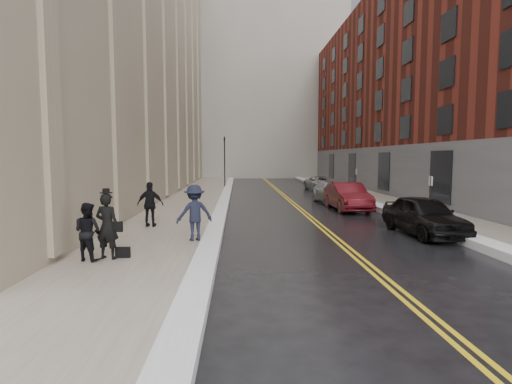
{
  "coord_description": "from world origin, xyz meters",
  "views": [
    {
      "loc": [
        -1.23,
        -10.5,
        3.13
      ],
      "look_at": [
        -0.45,
        6.96,
        1.6
      ],
      "focal_mm": 28.0,
      "sensor_mm": 36.0,
      "label": 1
    }
  ],
  "objects": [
    {
      "name": "pedestrian_a",
      "position": [
        -5.58,
        1.05,
        0.99
      ],
      "size": [
        1.0,
        0.9,
        1.69
      ],
      "primitive_type": "imported",
      "rotation": [
        0.0,
        0.0,
        2.75
      ],
      "color": "black",
      "rests_on": "sidewalk_left"
    },
    {
      "name": "pedestrian_c",
      "position": [
        -5.0,
        6.65,
        1.11
      ],
      "size": [
        1.16,
        0.54,
        1.92
      ],
      "primitive_type": "imported",
      "rotation": [
        0.0,
        0.0,
        3.08
      ],
      "color": "black",
      "rests_on": "sidewalk_left"
    },
    {
      "name": "snow_ridge_left",
      "position": [
        -2.2,
        16.0,
        0.13
      ],
      "size": [
        0.7,
        60.8,
        0.26
      ],
      "primitive_type": "cube",
      "color": "white",
      "rests_on": "ground"
    },
    {
      "name": "car_maroon",
      "position": [
        5.2,
        12.64,
        0.81
      ],
      "size": [
        1.83,
        4.98,
        1.63
      ],
      "primitive_type": "imported",
      "rotation": [
        0.0,
        0.0,
        0.02
      ],
      "color": "#490D13",
      "rests_on": "ground"
    },
    {
      "name": "tower_far_left",
      "position": [
        -12.0,
        72.0,
        30.0
      ],
      "size": [
        22.0,
        18.0,
        60.0
      ],
      "primitive_type": "cube",
      "color": "slate",
      "rests_on": "ground"
    },
    {
      "name": "parking_sign_near",
      "position": [
        7.9,
        8.0,
        1.36
      ],
      "size": [
        0.06,
        0.35,
        2.23
      ],
      "color": "black",
      "rests_on": "ground"
    },
    {
      "name": "snow_ridge_right",
      "position": [
        7.15,
        16.0,
        0.15
      ],
      "size": [
        0.85,
        60.8,
        0.3
      ],
      "primitive_type": "cube",
      "color": "white",
      "rests_on": "ground"
    },
    {
      "name": "car_silver_far",
      "position": [
        6.5,
        26.23,
        0.66
      ],
      "size": [
        2.78,
        5.01,
        1.32
      ],
      "primitive_type": "imported",
      "rotation": [
        0.0,
        0.0,
        0.13
      ],
      "color": "#999BA0",
      "rests_on": "ground"
    },
    {
      "name": "ground",
      "position": [
        0.0,
        0.0,
        0.0
      ],
      "size": [
        160.0,
        160.0,
        0.0
      ],
      "primitive_type": "plane",
      "color": "black",
      "rests_on": "ground"
    },
    {
      "name": "building_right",
      "position": [
        17.5,
        23.0,
        9.0
      ],
      "size": [
        14.0,
        50.0,
        18.0
      ],
      "primitive_type": "cube",
      "color": "maroon",
      "rests_on": "ground"
    },
    {
      "name": "sidewalk_left",
      "position": [
        -4.5,
        16.0,
        0.07
      ],
      "size": [
        4.0,
        64.0,
        0.15
      ],
      "primitive_type": "cube",
      "color": "gray",
      "rests_on": "ground"
    },
    {
      "name": "traffic_signal",
      "position": [
        -2.6,
        30.0,
        3.08
      ],
      "size": [
        0.18,
        0.15,
        5.2
      ],
      "color": "black",
      "rests_on": "ground"
    },
    {
      "name": "tower_far_center",
      "position": [
        1.0,
        56.0,
        26.0
      ],
      "size": [
        28.0,
        16.0,
        52.0
      ],
      "primitive_type": "cube",
      "color": "gray",
      "rests_on": "ground"
    },
    {
      "name": "car_silver_near",
      "position": [
        5.2,
        16.28,
        0.72
      ],
      "size": [
        2.39,
        5.11,
        1.44
      ],
      "primitive_type": "imported",
      "rotation": [
        0.0,
        0.0,
        0.08
      ],
      "color": "#A9ABB1",
      "rests_on": "ground"
    },
    {
      "name": "tower_far_right",
      "position": [
        14.0,
        66.0,
        22.0
      ],
      "size": [
        22.0,
        18.0,
        44.0
      ],
      "primitive_type": "cube",
      "color": "slate",
      "rests_on": "ground"
    },
    {
      "name": "pedestrian_main",
      "position": [
        -5.07,
        1.2,
        1.12
      ],
      "size": [
        0.8,
        0.62,
        1.94
      ],
      "primitive_type": "imported",
      "rotation": [
        0.0,
        0.0,
        2.91
      ],
      "color": "black",
      "rests_on": "sidewalk_left"
    },
    {
      "name": "sidewalk_right",
      "position": [
        9.0,
        16.0,
        0.07
      ],
      "size": [
        3.0,
        64.0,
        0.15
      ],
      "primitive_type": "cube",
      "color": "gray",
      "rests_on": "ground"
    },
    {
      "name": "parking_sign_far",
      "position": [
        7.9,
        20.0,
        1.36
      ],
      "size": [
        0.06,
        0.35,
        2.23
      ],
      "color": "black",
      "rests_on": "ground"
    },
    {
      "name": "pedestrian_b",
      "position": [
        -2.8,
        3.72,
        1.15
      ],
      "size": [
        1.47,
        1.14,
        2.0
      ],
      "primitive_type": "imported",
      "rotation": [
        0.0,
        0.0,
        3.49
      ],
      "color": "black",
      "rests_on": "sidewalk_left"
    },
    {
      "name": "car_black",
      "position": [
        6.24,
        5.1,
        0.79
      ],
      "size": [
        2.13,
        4.74,
        1.58
      ],
      "primitive_type": "imported",
      "rotation": [
        0.0,
        0.0,
        0.06
      ],
      "color": "black",
      "rests_on": "ground"
    },
    {
      "name": "lane_stripe_b",
      "position": [
        2.62,
        16.0,
        0.0
      ],
      "size": [
        0.12,
        64.0,
        0.01
      ],
      "primitive_type": "cube",
      "color": "gold",
      "rests_on": "ground"
    },
    {
      "name": "lane_stripe_a",
      "position": [
        2.38,
        16.0,
        0.0
      ],
      "size": [
        0.12,
        64.0,
        0.01
      ],
      "primitive_type": "cube",
      "color": "gold",
      "rests_on": "ground"
    }
  ]
}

